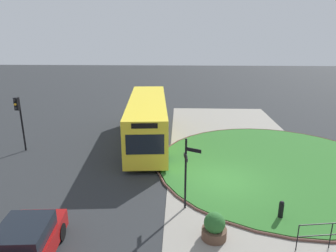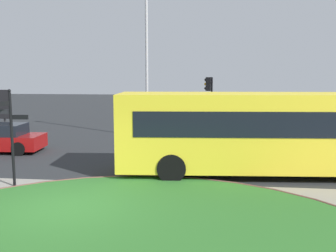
{
  "view_description": "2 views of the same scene",
  "coord_description": "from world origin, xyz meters",
  "px_view_note": "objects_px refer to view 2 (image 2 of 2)",
  "views": [
    {
      "loc": [
        -14.18,
        2.27,
        7.31
      ],
      "look_at": [
        1.98,
        2.88,
        2.38
      ],
      "focal_mm": 32.41,
      "sensor_mm": 36.0,
      "label": 1
    },
    {
      "loc": [
        3.94,
        -9.53,
        3.69
      ],
      "look_at": [
        2.67,
        1.54,
        2.18
      ],
      "focal_mm": 40.34,
      "sensor_mm": 36.0,
      "label": 2
    }
  ],
  "objects_px": {
    "traffic_light_near": "(209,94)",
    "lamppost_tall": "(147,55)",
    "signpost_directional": "(11,131)",
    "bus_yellow": "(266,131)",
    "car_near_lane": "(2,139)"
  },
  "relations": [
    {
      "from": "traffic_light_near",
      "to": "lamppost_tall",
      "type": "bearing_deg",
      "value": 7.06
    },
    {
      "from": "signpost_directional",
      "to": "bus_yellow",
      "type": "distance_m",
      "value": 8.88
    },
    {
      "from": "car_near_lane",
      "to": "lamppost_tall",
      "type": "xyz_separation_m",
      "value": [
        6.22,
        5.11,
        4.21
      ]
    },
    {
      "from": "lamppost_tall",
      "to": "signpost_directional",
      "type": "bearing_deg",
      "value": -104.51
    },
    {
      "from": "signpost_directional",
      "to": "car_near_lane",
      "type": "height_order",
      "value": "signpost_directional"
    },
    {
      "from": "signpost_directional",
      "to": "car_near_lane",
      "type": "bearing_deg",
      "value": 123.19
    },
    {
      "from": "traffic_light_near",
      "to": "car_near_lane",
      "type": "bearing_deg",
      "value": 35.76
    },
    {
      "from": "signpost_directional",
      "to": "traffic_light_near",
      "type": "relative_size",
      "value": 0.91
    },
    {
      "from": "signpost_directional",
      "to": "lamppost_tall",
      "type": "xyz_separation_m",
      "value": [
        2.71,
        10.48,
        2.98
      ]
    },
    {
      "from": "lamppost_tall",
      "to": "bus_yellow",
      "type": "bearing_deg",
      "value": -53.93
    },
    {
      "from": "signpost_directional",
      "to": "bus_yellow",
      "type": "height_order",
      "value": "signpost_directional"
    },
    {
      "from": "signpost_directional",
      "to": "traffic_light_near",
      "type": "distance_m",
      "value": 12.18
    },
    {
      "from": "signpost_directional",
      "to": "car_near_lane",
      "type": "xyz_separation_m",
      "value": [
        -3.51,
        5.36,
        -1.23
      ]
    },
    {
      "from": "signpost_directional",
      "to": "traffic_light_near",
      "type": "xyz_separation_m",
      "value": [
        6.36,
        10.36,
        0.75
      ]
    },
    {
      "from": "bus_yellow",
      "to": "signpost_directional",
      "type": "bearing_deg",
      "value": 11.99
    }
  ]
}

